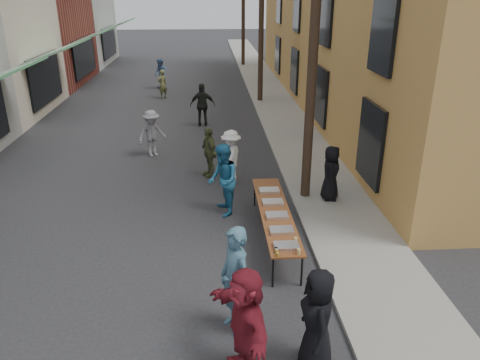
{
  "coord_description": "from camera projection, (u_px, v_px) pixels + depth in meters",
  "views": [
    {
      "loc": [
        1.64,
        -8.96,
        5.59
      ],
      "look_at": [
        2.34,
        1.34,
        1.3
      ],
      "focal_mm": 35.0,
      "sensor_mm": 36.0,
      "label": 1
    }
  ],
  "objects": [
    {
      "name": "passerby_mid",
      "position": [
        203.0,
        105.0,
        19.87
      ],
      "size": [
        1.07,
        0.45,
        1.83
      ],
      "primitive_type": "imported",
      "rotation": [
        0.0,
        0.0,
        3.14
      ],
      "color": "black",
      "rests_on": "ground"
    },
    {
      "name": "server",
      "position": [
        331.0,
        173.0,
        12.77
      ],
      "size": [
        0.66,
        0.85,
        1.53
      ],
      "primitive_type": "imported",
      "rotation": [
        0.0,
        0.0,
        1.32
      ],
      "color": "black",
      "rests_on": "sidewalk"
    },
    {
      "name": "catering_tray_foil_b",
      "position": [
        282.0,
        231.0,
        9.92
      ],
      "size": [
        0.5,
        0.33,
        0.08
      ],
      "primitive_type": "cube",
      "color": "#B2B2B7",
      "rests_on": "serving_table"
    },
    {
      "name": "condiment_jar_b",
      "position": [
        277.0,
        252.0,
        9.13
      ],
      "size": [
        0.07,
        0.07,
        0.08
      ],
      "primitive_type": "cylinder",
      "color": "#A57F26",
      "rests_on": "serving_table"
    },
    {
      "name": "catering_tray_sausage",
      "position": [
        286.0,
        246.0,
        9.32
      ],
      "size": [
        0.5,
        0.33,
        0.08
      ],
      "primitive_type": "cube",
      "color": "maroon",
      "rests_on": "serving_table"
    },
    {
      "name": "ground",
      "position": [
        139.0,
        260.0,
        10.3
      ],
      "size": [
        120.0,
        120.0,
        0.0
      ],
      "primitive_type": "plane",
      "color": "#28282B",
      "rests_on": "ground"
    },
    {
      "name": "passerby_left",
      "position": [
        152.0,
        133.0,
        16.36
      ],
      "size": [
        1.22,
        1.1,
        1.65
      ],
      "primitive_type": "imported",
      "rotation": [
        0.0,
        0.0,
        0.59
      ],
      "color": "gray",
      "rests_on": "ground"
    },
    {
      "name": "utility_pole_mid",
      "position": [
        261.0,
        10.0,
        22.66
      ],
      "size": [
        0.26,
        0.26,
        9.0
      ],
      "primitive_type": "cylinder",
      "color": "#2D2116",
      "rests_on": "ground"
    },
    {
      "name": "guest_front_e",
      "position": [
        209.0,
        152.0,
        14.62
      ],
      "size": [
        0.72,
        1.01,
        1.6
      ],
      "primitive_type": "imported",
      "rotation": [
        0.0,
        0.0,
        -1.17
      ],
      "color": "#555D35",
      "rests_on": "ground"
    },
    {
      "name": "guest_front_c",
      "position": [
        223.0,
        180.0,
        12.07
      ],
      "size": [
        0.85,
        1.02,
        1.91
      ],
      "primitive_type": "imported",
      "rotation": [
        0.0,
        0.0,
        -1.43
      ],
      "color": "teal",
      "rests_on": "ground"
    },
    {
      "name": "catering_tray_foil_d",
      "position": [
        273.0,
        202.0,
        11.21
      ],
      "size": [
        0.5,
        0.33,
        0.08
      ],
      "primitive_type": "cube",
      "color": "#B2B2B7",
      "rests_on": "serving_table"
    },
    {
      "name": "condiment_jar_c",
      "position": [
        276.0,
        249.0,
        9.22
      ],
      "size": [
        0.07,
        0.07,
        0.08
      ],
      "primitive_type": "cylinder",
      "color": "#A57F26",
      "rests_on": "serving_table"
    },
    {
      "name": "guest_front_b",
      "position": [
        235.0,
        281.0,
        7.89
      ],
      "size": [
        0.75,
        0.86,
        1.98
      ],
      "primitive_type": "imported",
      "rotation": [
        0.0,
        0.0,
        -1.09
      ],
      "color": "#426A7F",
      "rests_on": "ground"
    },
    {
      "name": "passerby_right",
      "position": [
        162.0,
        84.0,
        24.89
      ],
      "size": [
        0.65,
        0.65,
        1.53
      ],
      "primitive_type": "imported",
      "rotation": [
        0.0,
        0.0,
        3.93
      ],
      "color": "#64683C",
      "rests_on": "ground"
    },
    {
      "name": "guest_front_a",
      "position": [
        317.0,
        320.0,
        7.15
      ],
      "size": [
        0.57,
        0.86,
        1.73
      ],
      "primitive_type": "imported",
      "rotation": [
        0.0,
        0.0,
        -1.55
      ],
      "color": "black",
      "rests_on": "ground"
    },
    {
      "name": "catering_tray_buns_end",
      "position": [
        269.0,
        191.0,
        11.86
      ],
      "size": [
        0.5,
        0.33,
        0.08
      ],
      "primitive_type": "cube",
      "color": "tan",
      "rests_on": "serving_table"
    },
    {
      "name": "cup_stack",
      "position": [
        299.0,
        252.0,
        9.1
      ],
      "size": [
        0.08,
        0.08,
        0.12
      ],
      "primitive_type": "cylinder",
      "color": "tan",
      "rests_on": "serving_table"
    },
    {
      "name": "condiment_jar_a",
      "position": [
        278.0,
        255.0,
        9.03
      ],
      "size": [
        0.07,
        0.07,
        0.08
      ],
      "primitive_type": "cylinder",
      "color": "#A57F26",
      "rests_on": "serving_table"
    },
    {
      "name": "catering_tray_buns",
      "position": [
        277.0,
        216.0,
        10.57
      ],
      "size": [
        0.5,
        0.33,
        0.08
      ],
      "primitive_type": "cube",
      "color": "tan",
      "rests_on": "serving_table"
    },
    {
      "name": "utility_pole_near",
      "position": [
        314.0,
        34.0,
        11.61
      ],
      "size": [
        0.26,
        0.26,
        9.0
      ],
      "primitive_type": "cylinder",
      "color": "#2D2116",
      "rests_on": "ground"
    },
    {
      "name": "building_ochre",
      "position": [
        408.0,
        0.0,
        21.97
      ],
      "size": [
        10.0,
        28.0,
        10.0
      ],
      "primitive_type": "cube",
      "color": "#BB9042",
      "rests_on": "ground"
    },
    {
      "name": "guest_front_d",
      "position": [
        231.0,
        157.0,
        14.06
      ],
      "size": [
        0.93,
        1.21,
        1.66
      ],
      "primitive_type": "imported",
      "rotation": [
        0.0,
        0.0,
        -1.89
      ],
      "color": "white",
      "rests_on": "ground"
    },
    {
      "name": "utility_pole_far",
      "position": [
        243.0,
        2.0,
        33.72
      ],
      "size": [
        0.26,
        0.26,
        9.0
      ],
      "primitive_type": "cylinder",
      "color": "#2D2116",
      "rests_on": "ground"
    },
    {
      "name": "guest_queue_back",
      "position": [
        245.0,
        323.0,
        7.01
      ],
      "size": [
        1.11,
        1.8,
        1.85
      ],
      "primitive_type": "imported",
      "rotation": [
        0.0,
        0.0,
        -1.21
      ],
      "color": "maroon",
      "rests_on": "ground"
    },
    {
      "name": "serving_table",
      "position": [
        275.0,
        213.0,
        10.87
      ],
      "size": [
        0.7,
        4.0,
        0.75
      ],
      "color": "brown",
      "rests_on": "ground"
    },
    {
      "name": "passerby_far",
      "position": [
        161.0,
        74.0,
        27.15
      ],
      "size": [
        1.0,
        1.06,
        1.74
      ],
      "primitive_type": "imported",
      "rotation": [
        0.0,
        0.0,
        5.26
      ],
      "color": "#4F6F98",
      "rests_on": "ground"
    },
    {
      "name": "sidewalk",
      "position": [
        273.0,
        101.0,
        24.41
      ],
      "size": [
        2.2,
        60.0,
        0.1
      ],
      "primitive_type": "cube",
      "color": "gray",
      "rests_on": "ground"
    }
  ]
}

